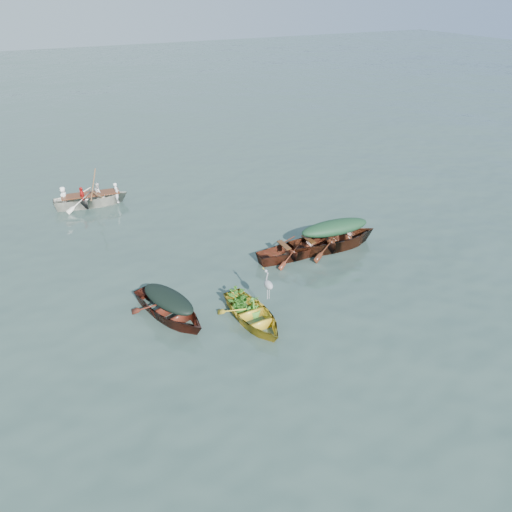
{
  "coord_description": "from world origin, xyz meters",
  "views": [
    {
      "loc": [
        -7.53,
        -11.83,
        8.77
      ],
      "look_at": [
        -0.87,
        1.42,
        0.5
      ],
      "focal_mm": 35.0,
      "sensor_mm": 36.0,
      "label": 1
    }
  ],
  "objects_px": {
    "rowed_boat": "(92,206)",
    "heron": "(268,289)",
    "open_wooden_boat": "(296,256)",
    "green_tarp_boat": "(333,248)",
    "dark_covered_boat": "(170,317)",
    "yellow_dinghy": "(253,322)"
  },
  "relations": [
    {
      "from": "dark_covered_boat",
      "to": "rowed_boat",
      "type": "relative_size",
      "value": 0.87
    },
    {
      "from": "yellow_dinghy",
      "to": "heron",
      "type": "xyz_separation_m",
      "value": [
        0.55,
        0.09,
        0.91
      ]
    },
    {
      "from": "green_tarp_boat",
      "to": "heron",
      "type": "bearing_deg",
      "value": 125.76
    },
    {
      "from": "yellow_dinghy",
      "to": "open_wooden_boat",
      "type": "height_order",
      "value": "open_wooden_boat"
    },
    {
      "from": "yellow_dinghy",
      "to": "open_wooden_boat",
      "type": "distance_m",
      "value": 4.21
    },
    {
      "from": "yellow_dinghy",
      "to": "dark_covered_boat",
      "type": "height_order",
      "value": "dark_covered_boat"
    },
    {
      "from": "rowed_boat",
      "to": "heron",
      "type": "xyz_separation_m",
      "value": [
        3.1,
        -10.73,
        0.91
      ]
    },
    {
      "from": "dark_covered_boat",
      "to": "open_wooden_boat",
      "type": "distance_m",
      "value": 5.43
    },
    {
      "from": "green_tarp_boat",
      "to": "open_wooden_boat",
      "type": "distance_m",
      "value": 1.56
    },
    {
      "from": "dark_covered_boat",
      "to": "green_tarp_boat",
      "type": "bearing_deg",
      "value": -6.96
    },
    {
      "from": "open_wooden_boat",
      "to": "rowed_boat",
      "type": "bearing_deg",
      "value": 35.76
    },
    {
      "from": "dark_covered_boat",
      "to": "heron",
      "type": "distance_m",
      "value": 3.04
    },
    {
      "from": "rowed_boat",
      "to": "dark_covered_boat",
      "type": "bearing_deg",
      "value": -170.66
    },
    {
      "from": "green_tarp_boat",
      "to": "heron",
      "type": "relative_size",
      "value": 5.33
    },
    {
      "from": "yellow_dinghy",
      "to": "dark_covered_boat",
      "type": "relative_size",
      "value": 0.87
    },
    {
      "from": "yellow_dinghy",
      "to": "open_wooden_boat",
      "type": "relative_size",
      "value": 0.8
    },
    {
      "from": "green_tarp_boat",
      "to": "rowed_boat",
      "type": "height_order",
      "value": "green_tarp_boat"
    },
    {
      "from": "dark_covered_boat",
      "to": "heron",
      "type": "xyz_separation_m",
      "value": [
        2.63,
        -1.21,
        0.91
      ]
    },
    {
      "from": "rowed_boat",
      "to": "heron",
      "type": "distance_m",
      "value": 11.2
    },
    {
      "from": "open_wooden_boat",
      "to": "green_tarp_boat",
      "type": "bearing_deg",
      "value": -92.79
    },
    {
      "from": "heron",
      "to": "yellow_dinghy",
      "type": "bearing_deg",
      "value": -174.81
    },
    {
      "from": "dark_covered_boat",
      "to": "open_wooden_boat",
      "type": "xyz_separation_m",
      "value": [
        5.22,
        1.52,
        0.0
      ]
    }
  ]
}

